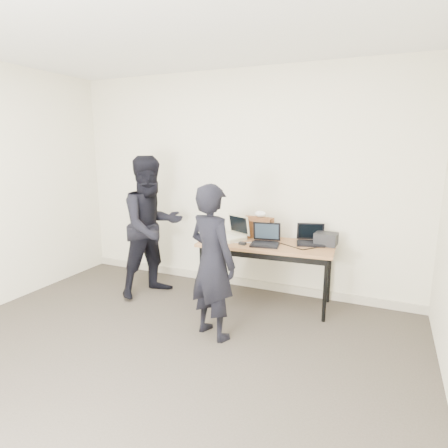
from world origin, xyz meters
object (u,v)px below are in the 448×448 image
Objects in this scene: person_observer at (152,227)px; leather_satchel at (258,227)px; person_typist at (212,262)px; laptop_center at (266,240)px; desk at (266,248)px; laptop_right at (310,239)px; equipment_box at (326,239)px; laptop_beige at (231,234)px.

leather_satchel is at bearing -40.86° from person_observer.
person_typist reaches higher than leather_satchel.
laptop_center is at bearing -54.91° from person_observer.
person_observer reaches higher than leather_satchel.
leather_satchel is (-0.18, 0.23, 0.19)m from desk.
laptop_right is (0.45, 0.24, -0.00)m from laptop_center.
desk is at bearing -82.83° from person_typist.
laptop_center is at bearing -158.29° from equipment_box.
desk is 0.13m from laptop_center.
person_observer reaches higher than laptop_beige.
laptop_center is 0.96× the size of leather_satchel.
person_typist reaches higher than laptop_right.
laptop_right is at bearing 18.21° from desk.
person_observer is at bearing -167.03° from equipment_box.
leather_satchel is (-0.19, 0.28, 0.07)m from laptop_center.
person_typist is at bearing -127.87° from equipment_box.
leather_satchel is 0.25× the size of person_typist.
equipment_box is at bearing 13.06° from desk.
person_observer reaches higher than desk.
person_observer is at bearing -179.60° from laptop_right.
equipment_box is (0.81, -0.04, -0.06)m from leather_satchel.
leather_satchel is at bearing 177.48° from equipment_box.
leather_satchel is at bearing 63.26° from laptop_beige.
laptop_beige is 0.33m from leather_satchel.
laptop_beige is 1.27× the size of laptop_center.
equipment_box is 1.41m from person_typist.
desk is 6.49× the size of equipment_box.
laptop_beige is 1.22× the size of leather_satchel.
desk is 0.51m from laptop_right.
laptop_beige is 0.97m from person_typist.
person_observer is at bearing -172.83° from desk.
desk is 4.27× the size of laptop_right.
laptop_center reaches higher than equipment_box.
person_observer is (-0.91, -0.29, 0.07)m from laptop_beige.
person_typist is (-0.24, -0.92, 0.08)m from desk.
laptop_right is (0.90, 0.16, -0.00)m from laptop_beige.
laptop_beige is 0.27× the size of person_observer.
laptop_beige is 0.91m from laptop_right.
laptop_right is (0.46, 0.19, 0.11)m from desk.
desk is at bearing -171.49° from laptop_right.
laptop_beige is 1.08m from equipment_box.
person_typist is at bearing -51.94° from laptop_beige.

